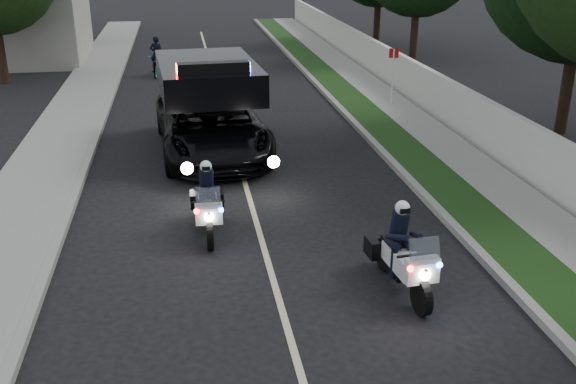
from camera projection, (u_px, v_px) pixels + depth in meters
name	position (u px, v px, depth m)	size (l,w,h in m)	color
ground	(294.00, 352.00, 9.89)	(120.00, 120.00, 0.00)	black
curb_right	(372.00, 141.00, 19.65)	(0.20, 60.00, 0.15)	gray
grass_verge	(394.00, 140.00, 19.76)	(1.20, 60.00, 0.16)	#193814
sidewalk_right	(435.00, 138.00, 19.96)	(1.40, 60.00, 0.16)	gray
property_wall	(468.00, 115.00, 19.86)	(0.22, 60.00, 1.50)	beige
curb_left	(90.00, 155.00, 18.42)	(0.20, 60.00, 0.15)	gray
sidewalk_left	(49.00, 157.00, 18.25)	(2.00, 60.00, 0.16)	gray
lane_marking	(235.00, 150.00, 19.06)	(0.12, 50.00, 0.01)	#BFB78C
police_moto_left	(209.00, 233.00, 13.83)	(0.64, 1.84, 1.57)	silver
police_moto_right	(400.00, 289.00, 11.63)	(0.68, 1.94, 1.65)	silver
police_suv	(212.00, 153.00, 18.87)	(2.86, 6.18, 3.00)	black
bicycle	(158.00, 76.00, 29.06)	(0.63, 1.80, 0.94)	black
cyclist	(158.00, 76.00, 29.06)	(0.55, 0.37, 1.54)	black
sign_post	(391.00, 108.00, 23.72)	(0.35, 0.35, 2.21)	#B0170C
tree_right_c	(560.00, 133.00, 20.75)	(6.11, 6.11, 10.18)	black
tree_right_d	(412.00, 59.00, 32.84)	(5.70, 5.70, 9.50)	#173712
tree_right_e	(376.00, 44.00, 37.39)	(5.64, 5.64, 9.39)	#103511
tree_left_near	(6.00, 83.00, 27.68)	(5.51, 5.51, 9.18)	#1E3E14
tree_left_far	(35.00, 46.00, 36.81)	(7.30, 7.30, 12.16)	black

